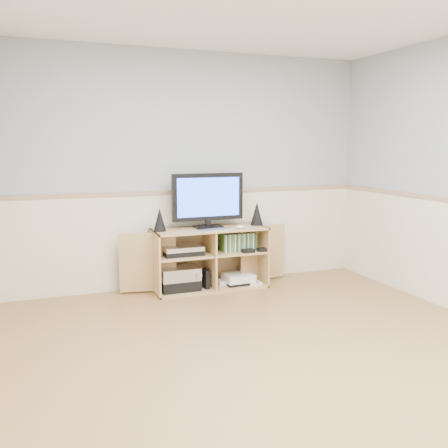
{
  "coord_description": "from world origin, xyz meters",
  "views": [
    {
      "loc": [
        -1.57,
        -2.91,
        1.52
      ],
      "look_at": [
        -0.01,
        1.2,
        0.82
      ],
      "focal_mm": 40.0,
      "sensor_mm": 36.0,
      "label": 1
    }
  ],
  "objects_px": {
    "monitor": "(208,198)",
    "game_consoles": "(237,279)",
    "keyboard": "(214,230)",
    "media_cabinet": "(208,257)"
  },
  "relations": [
    {
      "from": "media_cabinet",
      "to": "keyboard",
      "type": "bearing_deg",
      "value": -89.39
    },
    {
      "from": "media_cabinet",
      "to": "keyboard",
      "type": "relative_size",
      "value": 6.01
    },
    {
      "from": "monitor",
      "to": "keyboard",
      "type": "bearing_deg",
      "value": -89.37
    },
    {
      "from": "media_cabinet",
      "to": "monitor",
      "type": "xyz_separation_m",
      "value": [
        -0.0,
        -0.01,
        0.63
      ]
    },
    {
      "from": "media_cabinet",
      "to": "keyboard",
      "type": "xyz_separation_m",
      "value": [
        0.0,
        -0.19,
        0.32
      ]
    },
    {
      "from": "monitor",
      "to": "game_consoles",
      "type": "bearing_deg",
      "value": -11.04
    },
    {
      "from": "keyboard",
      "to": "monitor",
      "type": "bearing_deg",
      "value": 79.32
    },
    {
      "from": "monitor",
      "to": "game_consoles",
      "type": "height_order",
      "value": "monitor"
    },
    {
      "from": "monitor",
      "to": "keyboard",
      "type": "relative_size",
      "value": 2.47
    },
    {
      "from": "media_cabinet",
      "to": "game_consoles",
      "type": "relative_size",
      "value": 4.19
    }
  ]
}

